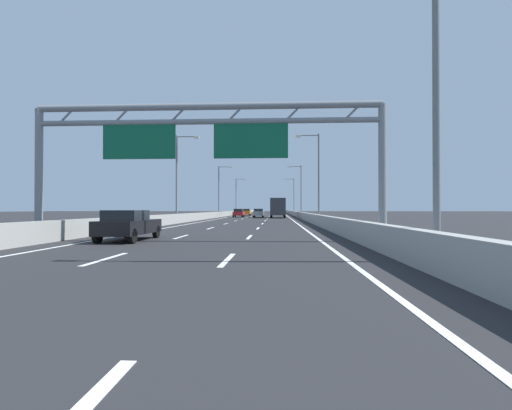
% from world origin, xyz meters
% --- Properties ---
extents(ground_plane, '(260.00, 260.00, 0.00)m').
position_xyz_m(ground_plane, '(0.00, 100.00, 0.00)').
color(ground_plane, '#262628').
extents(lane_dash_left_1, '(0.16, 3.00, 0.01)m').
position_xyz_m(lane_dash_left_1, '(-1.80, 12.50, 0.01)').
color(lane_dash_left_1, white).
rests_on(lane_dash_left_1, ground_plane).
extents(lane_dash_left_2, '(0.16, 3.00, 0.01)m').
position_xyz_m(lane_dash_left_2, '(-1.80, 21.50, 0.01)').
color(lane_dash_left_2, white).
rests_on(lane_dash_left_2, ground_plane).
extents(lane_dash_left_3, '(0.16, 3.00, 0.01)m').
position_xyz_m(lane_dash_left_3, '(-1.80, 30.50, 0.01)').
color(lane_dash_left_3, white).
rests_on(lane_dash_left_3, ground_plane).
extents(lane_dash_left_4, '(0.16, 3.00, 0.01)m').
position_xyz_m(lane_dash_left_4, '(-1.80, 39.50, 0.01)').
color(lane_dash_left_4, white).
rests_on(lane_dash_left_4, ground_plane).
extents(lane_dash_left_5, '(0.16, 3.00, 0.01)m').
position_xyz_m(lane_dash_left_5, '(-1.80, 48.50, 0.01)').
color(lane_dash_left_5, white).
rests_on(lane_dash_left_5, ground_plane).
extents(lane_dash_left_6, '(0.16, 3.00, 0.01)m').
position_xyz_m(lane_dash_left_6, '(-1.80, 57.50, 0.01)').
color(lane_dash_left_6, white).
rests_on(lane_dash_left_6, ground_plane).
extents(lane_dash_left_7, '(0.16, 3.00, 0.01)m').
position_xyz_m(lane_dash_left_7, '(-1.80, 66.50, 0.01)').
color(lane_dash_left_7, white).
rests_on(lane_dash_left_7, ground_plane).
extents(lane_dash_left_8, '(0.16, 3.00, 0.01)m').
position_xyz_m(lane_dash_left_8, '(-1.80, 75.50, 0.01)').
color(lane_dash_left_8, white).
rests_on(lane_dash_left_8, ground_plane).
extents(lane_dash_left_9, '(0.16, 3.00, 0.01)m').
position_xyz_m(lane_dash_left_9, '(-1.80, 84.50, 0.01)').
color(lane_dash_left_9, white).
rests_on(lane_dash_left_9, ground_plane).
extents(lane_dash_left_10, '(0.16, 3.00, 0.01)m').
position_xyz_m(lane_dash_left_10, '(-1.80, 93.50, 0.01)').
color(lane_dash_left_10, white).
rests_on(lane_dash_left_10, ground_plane).
extents(lane_dash_left_11, '(0.16, 3.00, 0.01)m').
position_xyz_m(lane_dash_left_11, '(-1.80, 102.50, 0.01)').
color(lane_dash_left_11, white).
rests_on(lane_dash_left_11, ground_plane).
extents(lane_dash_left_12, '(0.16, 3.00, 0.01)m').
position_xyz_m(lane_dash_left_12, '(-1.80, 111.50, 0.01)').
color(lane_dash_left_12, white).
rests_on(lane_dash_left_12, ground_plane).
extents(lane_dash_left_13, '(0.16, 3.00, 0.01)m').
position_xyz_m(lane_dash_left_13, '(-1.80, 120.50, 0.01)').
color(lane_dash_left_13, white).
rests_on(lane_dash_left_13, ground_plane).
extents(lane_dash_left_14, '(0.16, 3.00, 0.01)m').
position_xyz_m(lane_dash_left_14, '(-1.80, 129.50, 0.01)').
color(lane_dash_left_14, white).
rests_on(lane_dash_left_14, ground_plane).
extents(lane_dash_left_15, '(0.16, 3.00, 0.01)m').
position_xyz_m(lane_dash_left_15, '(-1.80, 138.50, 0.01)').
color(lane_dash_left_15, white).
rests_on(lane_dash_left_15, ground_plane).
extents(lane_dash_left_16, '(0.16, 3.00, 0.01)m').
position_xyz_m(lane_dash_left_16, '(-1.80, 147.50, 0.01)').
color(lane_dash_left_16, white).
rests_on(lane_dash_left_16, ground_plane).
extents(lane_dash_left_17, '(0.16, 3.00, 0.01)m').
position_xyz_m(lane_dash_left_17, '(-1.80, 156.50, 0.01)').
color(lane_dash_left_17, white).
rests_on(lane_dash_left_17, ground_plane).
extents(lane_dash_right_1, '(0.16, 3.00, 0.01)m').
position_xyz_m(lane_dash_right_1, '(1.80, 12.50, 0.01)').
color(lane_dash_right_1, white).
rests_on(lane_dash_right_1, ground_plane).
extents(lane_dash_right_2, '(0.16, 3.00, 0.01)m').
position_xyz_m(lane_dash_right_2, '(1.80, 21.50, 0.01)').
color(lane_dash_right_2, white).
rests_on(lane_dash_right_2, ground_plane).
extents(lane_dash_right_3, '(0.16, 3.00, 0.01)m').
position_xyz_m(lane_dash_right_3, '(1.80, 30.50, 0.01)').
color(lane_dash_right_3, white).
rests_on(lane_dash_right_3, ground_plane).
extents(lane_dash_right_4, '(0.16, 3.00, 0.01)m').
position_xyz_m(lane_dash_right_4, '(1.80, 39.50, 0.01)').
color(lane_dash_right_4, white).
rests_on(lane_dash_right_4, ground_plane).
extents(lane_dash_right_5, '(0.16, 3.00, 0.01)m').
position_xyz_m(lane_dash_right_5, '(1.80, 48.50, 0.01)').
color(lane_dash_right_5, white).
rests_on(lane_dash_right_5, ground_plane).
extents(lane_dash_right_6, '(0.16, 3.00, 0.01)m').
position_xyz_m(lane_dash_right_6, '(1.80, 57.50, 0.01)').
color(lane_dash_right_6, white).
rests_on(lane_dash_right_6, ground_plane).
extents(lane_dash_right_7, '(0.16, 3.00, 0.01)m').
position_xyz_m(lane_dash_right_7, '(1.80, 66.50, 0.01)').
color(lane_dash_right_7, white).
rests_on(lane_dash_right_7, ground_plane).
extents(lane_dash_right_8, '(0.16, 3.00, 0.01)m').
position_xyz_m(lane_dash_right_8, '(1.80, 75.50, 0.01)').
color(lane_dash_right_8, white).
rests_on(lane_dash_right_8, ground_plane).
extents(lane_dash_right_9, '(0.16, 3.00, 0.01)m').
position_xyz_m(lane_dash_right_9, '(1.80, 84.50, 0.01)').
color(lane_dash_right_9, white).
rests_on(lane_dash_right_9, ground_plane).
extents(lane_dash_right_10, '(0.16, 3.00, 0.01)m').
position_xyz_m(lane_dash_right_10, '(1.80, 93.50, 0.01)').
color(lane_dash_right_10, white).
rests_on(lane_dash_right_10, ground_plane).
extents(lane_dash_right_11, '(0.16, 3.00, 0.01)m').
position_xyz_m(lane_dash_right_11, '(1.80, 102.50, 0.01)').
color(lane_dash_right_11, white).
rests_on(lane_dash_right_11, ground_plane).
extents(lane_dash_right_12, '(0.16, 3.00, 0.01)m').
position_xyz_m(lane_dash_right_12, '(1.80, 111.50, 0.01)').
color(lane_dash_right_12, white).
rests_on(lane_dash_right_12, ground_plane).
extents(lane_dash_right_13, '(0.16, 3.00, 0.01)m').
position_xyz_m(lane_dash_right_13, '(1.80, 120.50, 0.01)').
color(lane_dash_right_13, white).
rests_on(lane_dash_right_13, ground_plane).
extents(lane_dash_right_14, '(0.16, 3.00, 0.01)m').
position_xyz_m(lane_dash_right_14, '(1.80, 129.50, 0.01)').
color(lane_dash_right_14, white).
rests_on(lane_dash_right_14, ground_plane).
extents(lane_dash_right_15, '(0.16, 3.00, 0.01)m').
position_xyz_m(lane_dash_right_15, '(1.80, 138.50, 0.01)').
color(lane_dash_right_15, white).
rests_on(lane_dash_right_15, ground_plane).
extents(lane_dash_right_16, '(0.16, 3.00, 0.01)m').
position_xyz_m(lane_dash_right_16, '(1.80, 147.50, 0.01)').
color(lane_dash_right_16, white).
rests_on(lane_dash_right_16, ground_plane).
extents(lane_dash_right_17, '(0.16, 3.00, 0.01)m').
position_xyz_m(lane_dash_right_17, '(1.80, 156.50, 0.01)').
color(lane_dash_right_17, white).
rests_on(lane_dash_right_17, ground_plane).
extents(edge_line_left, '(0.16, 176.00, 0.01)m').
position_xyz_m(edge_line_left, '(-5.25, 88.00, 0.01)').
color(edge_line_left, white).
rests_on(edge_line_left, ground_plane).
extents(edge_line_right, '(0.16, 176.00, 0.01)m').
position_xyz_m(edge_line_right, '(5.25, 88.00, 0.01)').
color(edge_line_right, white).
rests_on(edge_line_right, ground_plane).
extents(barrier_left, '(0.45, 220.00, 0.95)m').
position_xyz_m(barrier_left, '(-6.90, 110.00, 0.47)').
color(barrier_left, '#9E9E99').
rests_on(barrier_left, ground_plane).
extents(barrier_right, '(0.45, 220.00, 0.95)m').
position_xyz_m(barrier_right, '(6.90, 110.00, 0.47)').
color(barrier_right, '#9E9E99').
rests_on(barrier_right, ground_plane).
extents(sign_gantry, '(16.31, 0.36, 6.36)m').
position_xyz_m(sign_gantry, '(-0.13, 19.03, 4.82)').
color(sign_gantry, gray).
rests_on(sign_gantry, ground_plane).
extents(streetlamp_right_near, '(2.58, 0.28, 9.50)m').
position_xyz_m(streetlamp_right_near, '(7.47, 12.41, 5.40)').
color(streetlamp_right_near, slate).
rests_on(streetlamp_right_near, ground_plane).
extents(streetlamp_left_mid, '(2.58, 0.28, 9.50)m').
position_xyz_m(streetlamp_left_mid, '(-7.47, 43.17, 5.40)').
color(streetlamp_left_mid, slate).
rests_on(streetlamp_left_mid, ground_plane).
extents(streetlamp_right_mid, '(2.58, 0.28, 9.50)m').
position_xyz_m(streetlamp_right_mid, '(7.47, 43.17, 5.40)').
color(streetlamp_right_mid, slate).
rests_on(streetlamp_right_mid, ground_plane).
extents(streetlamp_left_far, '(2.58, 0.28, 9.50)m').
position_xyz_m(streetlamp_left_far, '(-7.47, 73.93, 5.40)').
color(streetlamp_left_far, slate).
rests_on(streetlamp_left_far, ground_plane).
extents(streetlamp_right_far, '(2.58, 0.28, 9.50)m').
position_xyz_m(streetlamp_right_far, '(7.47, 73.93, 5.40)').
color(streetlamp_right_far, slate).
rests_on(streetlamp_right_far, ground_plane).
extents(streetlamp_left_distant, '(2.58, 0.28, 9.50)m').
position_xyz_m(streetlamp_left_distant, '(-7.47, 104.69, 5.40)').
color(streetlamp_left_distant, slate).
rests_on(streetlamp_left_distant, ground_plane).
extents(streetlamp_right_distant, '(2.58, 0.28, 9.50)m').
position_xyz_m(streetlamp_right_distant, '(7.47, 104.69, 5.40)').
color(streetlamp_right_distant, slate).
rests_on(streetlamp_right_distant, ground_plane).
extents(red_car, '(1.73, 4.36, 1.45)m').
position_xyz_m(red_car, '(-3.49, 69.39, 0.74)').
color(red_car, red).
rests_on(red_car, ground_plane).
extents(black_car, '(1.74, 4.39, 1.42)m').
position_xyz_m(black_car, '(-3.67, 19.09, 0.74)').
color(black_car, black).
rests_on(black_car, ground_plane).
extents(silver_car, '(1.74, 4.29, 1.47)m').
position_xyz_m(silver_car, '(0.03, 68.54, 0.75)').
color(silver_car, '#A8ADB2').
rests_on(silver_car, ground_plane).
extents(orange_car, '(1.79, 4.34, 1.44)m').
position_xyz_m(orange_car, '(-3.44, 85.44, 0.75)').
color(orange_car, orange).
rests_on(orange_car, ground_plane).
extents(box_truck, '(2.38, 7.73, 3.14)m').
position_xyz_m(box_truck, '(3.37, 64.06, 1.69)').
color(box_truck, '#B21E19').
rests_on(box_truck, ground_plane).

